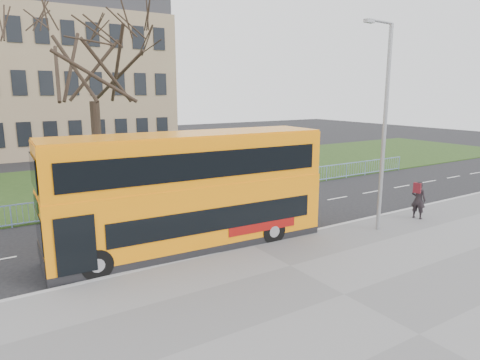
% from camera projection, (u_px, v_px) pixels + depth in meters
% --- Properties ---
extents(ground, '(120.00, 120.00, 0.00)m').
position_uv_depth(ground, '(231.00, 237.00, 18.80)').
color(ground, black).
rests_on(ground, ground).
extents(pavement, '(80.00, 10.50, 0.12)m').
position_uv_depth(pavement, '(344.00, 296.00, 13.21)').
color(pavement, slate).
rests_on(pavement, ground).
extents(kerb, '(80.00, 0.20, 0.14)m').
position_uv_depth(kerb, '(250.00, 246.00, 17.50)').
color(kerb, '#9C9C9F').
rests_on(kerb, ground).
extents(grass_verge, '(80.00, 15.40, 0.08)m').
position_uv_depth(grass_verge, '(127.00, 180.00, 30.60)').
color(grass_verge, '#1E3613').
rests_on(grass_verge, ground).
extents(guard_railing, '(40.00, 0.12, 1.10)m').
position_uv_depth(guard_railing, '(170.00, 195.00, 24.14)').
color(guard_railing, '#7F9EE3').
rests_on(guard_railing, ground).
extents(bare_tree, '(9.40, 9.40, 13.43)m').
position_uv_depth(bare_tree, '(93.00, 82.00, 24.10)').
color(bare_tree, black).
rests_on(bare_tree, grass_verge).
extents(civic_building, '(30.00, 15.00, 14.00)m').
position_uv_depth(civic_building, '(11.00, 84.00, 43.65)').
color(civic_building, '#91765C').
rests_on(civic_building, ground).
extents(yellow_bus, '(11.14, 3.17, 4.62)m').
position_uv_depth(yellow_bus, '(190.00, 189.00, 16.94)').
color(yellow_bus, orange).
rests_on(yellow_bus, ground).
extents(pedestrian, '(0.62, 0.78, 1.87)m').
position_uv_depth(pedestrian, '(418.00, 200.00, 20.95)').
color(pedestrian, black).
rests_on(pedestrian, pavement).
extents(street_lamp, '(1.90, 0.39, 8.96)m').
position_uv_depth(street_lamp, '(383.00, 121.00, 18.38)').
color(street_lamp, gray).
rests_on(street_lamp, pavement).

